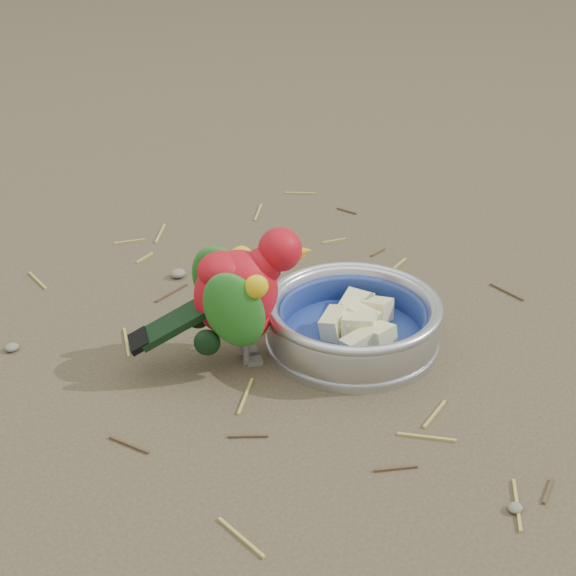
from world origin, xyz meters
TOP-DOWN VIEW (x-y plane):
  - ground at (0.00, 0.00)m, footprint 60.00×60.00m
  - food_bowl at (0.02, 0.01)m, footprint 0.21×0.21m
  - bowl_wall at (0.02, 0.01)m, footprint 0.21×0.21m
  - fruit_wedges at (0.02, 0.01)m, footprint 0.13×0.13m
  - lory_parrot at (-0.11, 0.06)m, footprint 0.22×0.15m
  - ground_debris at (0.01, 0.10)m, footprint 0.90×0.80m

SIDE VIEW (x-z plane):
  - ground at x=0.00m, z-range 0.00..0.00m
  - ground_debris at x=0.01m, z-range 0.00..0.01m
  - food_bowl at x=0.02m, z-range 0.00..0.02m
  - fruit_wedges at x=0.02m, z-range 0.02..0.05m
  - bowl_wall at x=0.02m, z-range 0.02..0.06m
  - lory_parrot at x=-0.11m, z-range 0.00..0.16m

